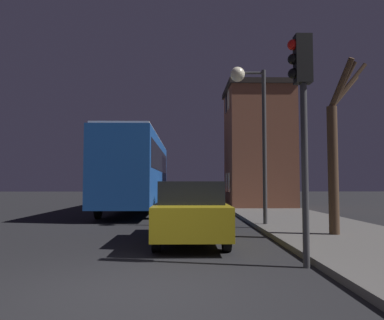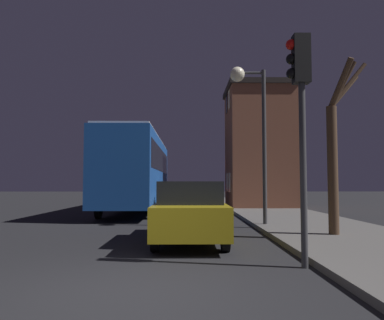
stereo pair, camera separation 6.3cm
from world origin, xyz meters
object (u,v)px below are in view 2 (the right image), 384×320
(traffic_light, at_px, (300,99))
(car_near_lane, at_px, (190,211))
(bare_tree, at_px, (336,145))
(streetlamp, at_px, (249,105))
(car_far_lane, at_px, (193,193))
(bus, at_px, (138,168))
(car_mid_lane, at_px, (188,196))

(traffic_light, relative_size, car_near_lane, 0.93)
(traffic_light, height_order, bare_tree, bare_tree)
(traffic_light, bearing_deg, streetlamp, 89.54)
(traffic_light, height_order, car_far_lane, traffic_light)
(streetlamp, relative_size, bus, 0.45)
(bare_tree, bearing_deg, car_far_lane, 101.51)
(bare_tree, relative_size, car_mid_lane, 1.20)
(streetlamp, distance_m, bus, 8.71)
(traffic_light, distance_m, car_mid_lane, 13.17)
(bus, relative_size, car_mid_lane, 3.03)
(streetlamp, height_order, traffic_light, streetlamp)
(streetlamp, bearing_deg, car_mid_lane, 106.59)
(bare_tree, xyz_separation_m, car_mid_lane, (-3.99, 9.51, -1.71))
(car_far_lane, bearing_deg, car_near_lane, -91.06)
(bare_tree, height_order, bus, bare_tree)
(traffic_light, xyz_separation_m, bare_tree, (1.96, 3.31, -0.51))
(traffic_light, relative_size, car_mid_lane, 1.08)
(streetlamp, distance_m, car_far_lane, 15.67)
(streetlamp, relative_size, car_far_lane, 1.26)
(car_near_lane, bearing_deg, car_far_lane, 88.94)
(bus, distance_m, car_near_lane, 10.41)
(bare_tree, relative_size, bus, 0.40)
(traffic_light, bearing_deg, bus, 109.81)
(traffic_light, relative_size, car_far_lane, 0.99)
(bus, bearing_deg, car_mid_lane, -2.74)
(bus, xyz_separation_m, car_near_lane, (2.67, -9.95, -1.49))
(bus, relative_size, car_far_lane, 2.78)
(car_far_lane, bearing_deg, car_mid_lane, -92.56)
(streetlamp, xyz_separation_m, bus, (-4.71, 7.08, -1.89))
(streetlamp, relative_size, bare_tree, 1.14)
(traffic_light, distance_m, bare_tree, 3.88)
(traffic_light, xyz_separation_m, car_mid_lane, (-2.02, 12.82, -2.21))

